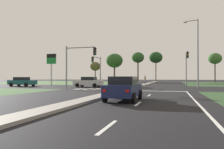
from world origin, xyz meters
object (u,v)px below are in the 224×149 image
object	(u,v)px
car_navy_second	(124,88)
pedestrian_at_median	(145,79)
car_teal_third	(22,82)
treeline_third	(138,58)
car_silver_fourth	(88,82)
traffic_signal_near_left	(77,60)
car_grey_near	(125,82)
treeline_fourth	(156,58)
traffic_signal_far_left	(97,66)
treeline_second	(114,61)
treeline_near	(95,66)
treeline_fifth	(215,59)
fuel_price_totem	(51,62)
street_lamp_second	(197,50)
traffic_signal_far_right	(187,63)

from	to	relation	value
car_navy_second	pedestrian_at_median	distance (m)	27.83
pedestrian_at_median	car_teal_third	bearing A→B (deg)	-26.78
treeline_third	car_silver_fourth	bearing A→B (deg)	-94.53
traffic_signal_near_left	treeline_third	bearing A→B (deg)	87.92
car_grey_near	treeline_fourth	xyz separation A→B (m)	(1.83, 37.28, 7.03)
traffic_signal_far_left	treeline_fourth	size ratio (longest dim) A/B	0.55
treeline_second	treeline_fourth	xyz separation A→B (m)	(13.63, 0.31, 0.73)
treeline_near	treeline_fifth	distance (m)	37.17
traffic_signal_near_left	treeline_fourth	distance (m)	45.34
treeline_second	pedestrian_at_median	bearing A→B (deg)	-63.50
traffic_signal_near_left	fuel_price_totem	distance (m)	13.29
car_teal_third	car_silver_fourth	size ratio (longest dim) A/B	1.02
car_grey_near	car_navy_second	xyz separation A→B (m)	(3.91, -18.12, 0.05)
car_silver_fourth	traffic_signal_far_left	world-z (taller)	traffic_signal_far_left
car_grey_near	traffic_signal_near_left	bearing A→B (deg)	-31.21
traffic_signal_near_left	treeline_third	xyz separation A→B (m)	(1.43, 39.45, 3.65)
car_navy_second	street_lamp_second	distance (m)	19.98
street_lamp_second	fuel_price_totem	distance (m)	24.36
treeline_third	street_lamp_second	bearing A→B (deg)	-67.17
car_silver_fourth	treeline_fifth	xyz separation A→B (m)	(24.62, 37.35, 6.15)
traffic_signal_near_left	treeline_third	world-z (taller)	treeline_third
car_grey_near	treeline_fifth	size ratio (longest dim) A/B	0.50
street_lamp_second	treeline_third	bearing A→B (deg)	112.83
traffic_signal_far_right	treeline_second	world-z (taller)	treeline_second
car_navy_second	street_lamp_second	bearing A→B (deg)	70.81
treeline_second	traffic_signal_near_left	bearing A→B (deg)	-80.68
car_silver_fourth	treeline_third	distance (m)	33.67
traffic_signal_far_left	street_lamp_second	distance (m)	16.86
traffic_signal_far_left	treeline_second	world-z (taller)	treeline_second
street_lamp_second	treeline_third	world-z (taller)	street_lamp_second
traffic_signal_far_right	street_lamp_second	world-z (taller)	street_lamp_second
car_grey_near	traffic_signal_near_left	distance (m)	9.20
traffic_signal_far_right	pedestrian_at_median	bearing A→B (deg)	144.32
traffic_signal_near_left	treeline_fifth	bearing A→B (deg)	61.88
traffic_signal_near_left	street_lamp_second	xyz separation A→B (m)	(14.80, 7.68, 1.63)
pedestrian_at_median	treeline_fourth	bearing A→B (deg)	-147.14
pedestrian_at_median	car_grey_near	bearing A→B (deg)	22.07
treeline_third	treeline_fourth	bearing A→B (deg)	47.03
traffic_signal_far_left	treeline_fifth	world-z (taller)	treeline_fifth
traffic_signal_far_left	traffic_signal_near_left	world-z (taller)	traffic_signal_near_left
street_lamp_second	traffic_signal_far_left	bearing A→B (deg)	166.49
car_silver_fourth	treeline_third	xyz separation A→B (m)	(2.61, 32.92, 6.60)
fuel_price_totem	car_teal_third	bearing A→B (deg)	-134.09
traffic_signal_far_left	fuel_price_totem	size ratio (longest dim) A/B	0.92
car_teal_third	treeline_near	xyz separation A→B (m)	(-0.82, 37.33, 4.37)
traffic_signal_far_right	traffic_signal_far_left	distance (m)	15.20
car_teal_third	treeline_second	distance (m)	39.47
fuel_price_totem	treeline_fifth	distance (m)	47.80
street_lamp_second	treeline_near	distance (m)	45.49
fuel_price_totem	treeline_fourth	distance (m)	38.93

